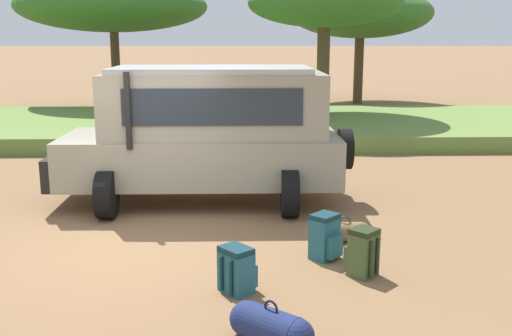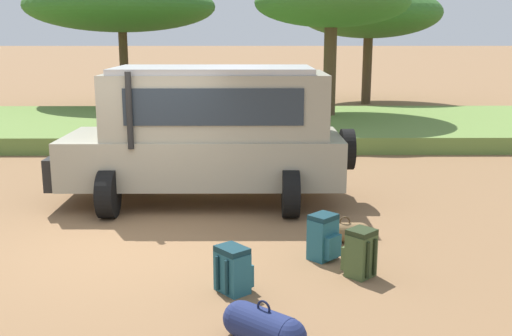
% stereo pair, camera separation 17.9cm
% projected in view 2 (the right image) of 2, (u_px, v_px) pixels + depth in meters
% --- Properties ---
extents(ground_plane, '(320.00, 320.00, 0.00)m').
position_uv_depth(ground_plane, '(131.00, 244.00, 8.72)').
color(ground_plane, olive).
extents(grass_bank, '(120.00, 7.00, 0.44)m').
position_uv_depth(grass_bank, '(195.00, 126.00, 18.52)').
color(grass_bank, olive).
rests_on(grass_bank, ground_plane).
extents(safari_vehicle, '(5.35, 2.75, 2.44)m').
position_uv_depth(safari_vehicle, '(209.00, 132.00, 10.70)').
color(safari_vehicle, gray).
rests_on(safari_vehicle, ground_plane).
extents(backpack_beside_front_wheel, '(0.48, 0.47, 0.63)m').
position_uv_depth(backpack_beside_front_wheel, '(323.00, 237.00, 8.10)').
color(backpack_beside_front_wheel, '#235B6B').
rests_on(backpack_beside_front_wheel, ground_plane).
extents(backpack_cluster_center, '(0.49, 0.49, 0.56)m').
position_uv_depth(backpack_cluster_center, '(233.00, 270.00, 7.07)').
color(backpack_cluster_center, '#235B6B').
rests_on(backpack_cluster_center, ground_plane).
extents(backpack_near_rear_wheel, '(0.45, 0.46, 0.62)m').
position_uv_depth(backpack_near_rear_wheel, '(360.00, 253.00, 7.52)').
color(backpack_near_rear_wheel, '#42562D').
rests_on(backpack_near_rear_wheel, ground_plane).
extents(duffel_bag_low_black_case, '(0.82, 0.75, 0.47)m').
position_uv_depth(duffel_bag_low_black_case, '(264.00, 327.00, 5.86)').
color(duffel_bag_low_black_case, navy).
rests_on(duffel_bag_low_black_case, ground_plane).
extents(duffel_bag_soft_canvas, '(0.77, 0.29, 0.39)m').
position_uv_depth(duffel_bag_soft_canvas, '(344.00, 232.00, 8.79)').
color(duffel_bag_soft_canvas, brown).
rests_on(duffel_bag_soft_canvas, ground_plane).
extents(acacia_tree_far_left, '(7.37, 7.59, 5.05)m').
position_uv_depth(acacia_tree_far_left, '(121.00, 7.00, 23.42)').
color(acacia_tree_far_left, brown).
rests_on(acacia_tree_far_left, ground_plane).
extents(acacia_tree_left_mid, '(4.84, 5.28, 4.73)m').
position_uv_depth(acacia_tree_left_mid, '(332.00, 4.00, 18.68)').
color(acacia_tree_left_mid, brown).
rests_on(acacia_tree_left_mid, ground_plane).
extents(acacia_tree_centre_back, '(6.09, 6.68, 4.95)m').
position_uv_depth(acacia_tree_centre_back, '(369.00, 13.00, 25.67)').
color(acacia_tree_centre_back, brown).
rests_on(acacia_tree_centre_back, ground_plane).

